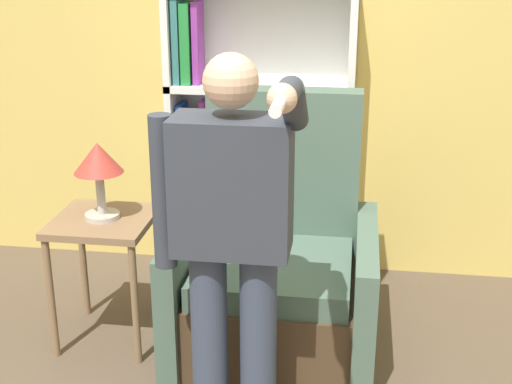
% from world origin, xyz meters
% --- Properties ---
extents(wall_back, '(8.00, 0.06, 2.80)m').
position_xyz_m(wall_back, '(0.00, 2.03, 1.40)').
color(wall_back, '#E0C160').
rests_on(wall_back, ground_plane).
extents(bookcase, '(1.07, 0.28, 1.75)m').
position_xyz_m(bookcase, '(-0.17, 1.87, 0.86)').
color(bookcase, white).
rests_on(bookcase, ground_plane).
extents(armchair, '(0.98, 0.90, 1.27)m').
position_xyz_m(armchair, '(0.13, 1.06, 0.38)').
color(armchair, '#4C3823').
rests_on(armchair, ground_plane).
extents(person_standing, '(0.60, 0.78, 1.60)m').
position_xyz_m(person_standing, '(0.03, 0.35, 0.92)').
color(person_standing, '#384256').
rests_on(person_standing, ground_plane).
extents(side_table, '(0.48, 0.48, 0.67)m').
position_xyz_m(side_table, '(-0.73, 0.99, 0.56)').
color(side_table, '#846647').
rests_on(side_table, ground_plane).
extents(table_lamp, '(0.24, 0.24, 0.39)m').
position_xyz_m(table_lamp, '(-0.73, 0.99, 0.95)').
color(table_lamp, '#B7B2A8').
rests_on(table_lamp, side_table).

